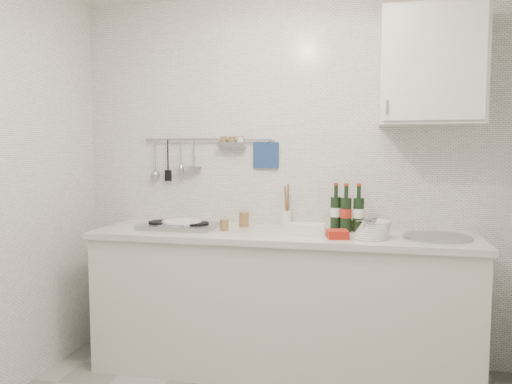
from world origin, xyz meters
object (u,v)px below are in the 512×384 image
at_px(plate_stack_hob, 180,224).
at_px(utensil_crock, 287,216).
at_px(wine_bottles, 347,208).
at_px(wall_cabinet, 431,67).
at_px(plate_stack_sink, 373,230).

xyz_separation_m(plate_stack_hob, utensil_crock, (0.69, 0.24, 0.04)).
xyz_separation_m(wine_bottles, utensil_crock, (-0.41, 0.11, -0.09)).
relative_size(wall_cabinet, plate_stack_hob, 2.37).
bearing_deg(wine_bottles, plate_stack_sink, -52.65).
relative_size(plate_stack_hob, utensil_crock, 1.01).
relative_size(plate_stack_hob, wine_bottles, 0.95).
distance_m(wine_bottles, utensil_crock, 0.44).
relative_size(wall_cabinet, plate_stack_sink, 3.03).
distance_m(plate_stack_sink, utensil_crock, 0.67).
distance_m(plate_stack_hob, plate_stack_sink, 1.27).
xyz_separation_m(plate_stack_sink, wine_bottles, (-0.17, 0.22, 0.10)).
bearing_deg(plate_stack_hob, wine_bottles, 6.62).
bearing_deg(utensil_crock, wall_cabinet, -7.88).
relative_size(plate_stack_hob, plate_stack_sink, 1.28).
bearing_deg(utensil_crock, plate_stack_hob, -160.74).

